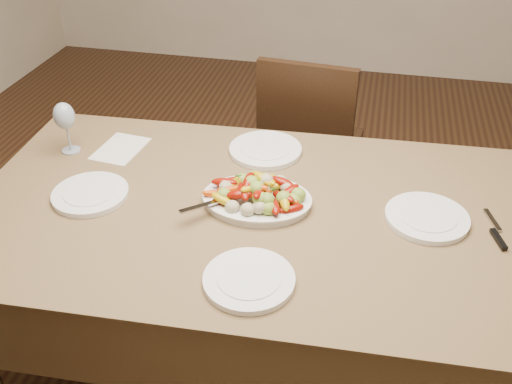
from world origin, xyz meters
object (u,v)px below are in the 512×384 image
object	(u,v)px
serving_platter	(257,201)
plate_right	(427,218)
dining_table	(256,294)
plate_near	(249,280)
plate_left	(90,194)
chair_far	(312,145)
wine_glass	(66,126)
plate_far	(265,150)

from	to	relation	value
serving_platter	plate_right	distance (m)	0.53
dining_table	plate_near	bearing A→B (deg)	-80.62
plate_left	dining_table	bearing A→B (deg)	5.74
plate_left	plate_near	xyz separation A→B (m)	(0.59, -0.28, 0.00)
plate_right	plate_near	xyz separation A→B (m)	(-0.47, -0.39, 0.00)
serving_platter	plate_right	world-z (taller)	serving_platter
chair_far	wine_glass	xyz separation A→B (m)	(-0.81, -0.73, 0.39)
serving_platter	wine_glass	bearing A→B (deg)	166.37
plate_right	plate_near	bearing A→B (deg)	-140.57
dining_table	plate_right	distance (m)	0.65
dining_table	serving_platter	bearing A→B (deg)	94.66
plate_near	wine_glass	size ratio (longest dim) A/B	1.21
plate_left	plate_right	xyz separation A→B (m)	(1.06, 0.11, 0.00)
chair_far	wine_glass	distance (m)	1.16
serving_platter	plate_far	world-z (taller)	serving_platter
plate_far	serving_platter	bearing A→B (deg)	-82.98
serving_platter	wine_glass	size ratio (longest dim) A/B	1.64
wine_glass	plate_right	bearing A→B (deg)	-6.61
plate_far	chair_far	bearing A→B (deg)	79.66
serving_platter	plate_near	world-z (taller)	serving_platter
plate_far	plate_near	world-z (taller)	same
plate_near	plate_left	bearing A→B (deg)	154.84
serving_platter	plate_far	xyz separation A→B (m)	(-0.04, 0.33, -0.00)
dining_table	plate_near	distance (m)	0.51
chair_far	plate_near	xyz separation A→B (m)	(-0.01, -1.27, 0.29)
chair_far	wine_glass	size ratio (longest dim) A/B	4.64
serving_platter	wine_glass	xyz separation A→B (m)	(-0.74, 0.18, 0.09)
plate_right	wine_glass	distance (m)	1.28
plate_far	wine_glass	distance (m)	0.72
plate_near	wine_glass	world-z (taller)	wine_glass
chair_far	serving_platter	xyz separation A→B (m)	(-0.07, -0.91, 0.30)
chair_far	plate_near	world-z (taller)	chair_far
chair_far	serving_platter	size ratio (longest dim) A/B	2.83
plate_near	serving_platter	bearing A→B (deg)	99.11
plate_left	wine_glass	size ratio (longest dim) A/B	1.20
dining_table	plate_left	distance (m)	0.67
chair_far	plate_left	xyz separation A→B (m)	(-0.60, -0.99, 0.29)
plate_right	plate_near	distance (m)	0.61
serving_platter	wine_glass	world-z (taller)	wine_glass
plate_far	wine_glass	size ratio (longest dim) A/B	1.29
serving_platter	plate_left	world-z (taller)	serving_platter
chair_far	plate_left	distance (m)	1.19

